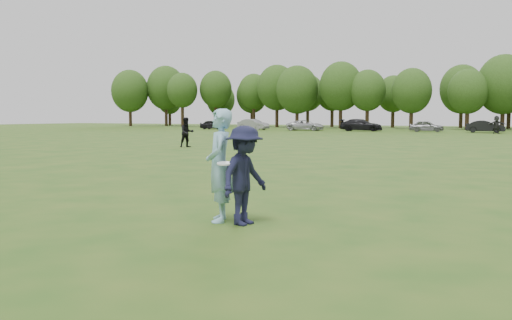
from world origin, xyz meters
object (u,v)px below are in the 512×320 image
Objects in this scene: car_a at (213,125)px; car_f at (485,127)px; defender at (245,175)px; car_b at (253,124)px; player_far_a at (187,132)px; player_far_d at (496,125)px; car_d at (361,125)px; car_e at (427,126)px; car_c at (306,125)px; thrower at (220,165)px.

car_f reaches higher than car_a.
defender reaches higher than car_b.
player_far_d is (16.18, 35.91, 0.05)m from player_far_a.
car_d reaches higher than car_e.
player_far_a is 39.39m from player_far_d.
defender is at bearing -110.40° from player_far_d.
car_f is (0.45, 58.99, -0.20)m from defender.
player_far_d is at bearing 7.20° from defender.
defender is 59.76m from car_e.
car_a is at bearing 86.89° from car_f.
player_far_d is at bearing -101.11° from car_c.
thrower reaches higher than player_far_d.
car_e is 0.95× the size of car_f.
thrower is 55.65m from player_far_d.
player_far_a is 39.49m from car_d.
car_d is (0.21, 39.49, -0.16)m from player_far_a.
thrower is at bearing 175.20° from car_f.
player_far_a is 0.49× the size of car_a.
defender is at bearing 175.75° from car_f.
thrower is 0.59m from defender.
player_far_d is 0.46× the size of car_f.
car_a is (-35.18, 58.48, -0.40)m from thrower.
car_a is at bearing 157.04° from player_far_d.
player_far_d is 0.40× the size of car_c.
defender is 0.37× the size of car_c.
car_b is at bearing 86.79° from car_f.
car_f is (1.01, 58.92, -0.35)m from thrower.
car_d is 1.32× the size of car_e.
car_c is at bearing 154.74° from player_far_d.
player_far_a is at bearing 174.20° from car_d.
car_a is at bearing -178.38° from thrower.
player_far_a reaches higher than defender.
car_c is at bearing 88.73° from car_e.
car_b is (-14.91, 38.92, -0.19)m from player_far_a.
player_far_d is at bearing 148.18° from thrower.
car_e is (23.16, 0.78, -0.06)m from car_b.
car_b is 15.13m from car_d.
defender reaches higher than car_c.
player_far_d is at bearing -94.07° from car_a.
car_b is (6.43, 0.13, 0.09)m from car_a.
thrower is 68.24m from car_a.
thrower is 65.28m from car_b.
car_f is at bearing 149.60° from thrower.
car_c is 1.22× the size of car_e.
car_b reaches higher than car_f.
car_f is at bearing 8.59° from defender.
car_c is 0.92× the size of car_d.
car_f is at bearing -88.98° from car_a.
car_c is (-20.86, 58.32, -0.37)m from thrower.
car_f reaches higher than car_e.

